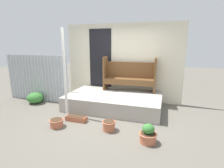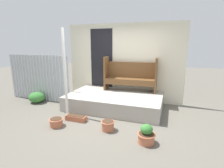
% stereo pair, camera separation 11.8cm
% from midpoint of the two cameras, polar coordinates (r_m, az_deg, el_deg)
% --- Properties ---
extents(ground_plane, '(24.00, 24.00, 0.00)m').
position_cam_midpoint_polar(ground_plane, '(4.74, -1.48, -11.08)').
color(ground_plane, '#666056').
extents(porch_slab, '(2.81, 1.71, 0.43)m').
position_cam_midpoint_polar(porch_slab, '(5.42, 1.55, -5.52)').
color(porch_slab, '#A8A399').
rests_on(porch_slab, ground_plane).
extents(house_wall, '(4.01, 0.08, 2.60)m').
position_cam_midpoint_polar(house_wall, '(6.03, 3.82, 6.99)').
color(house_wall, beige).
rests_on(house_wall, ground_plane).
extents(fence_corrugated, '(2.40, 0.05, 1.57)m').
position_cam_midpoint_polar(fence_corrugated, '(6.51, -22.38, 1.84)').
color(fence_corrugated, '#ADB2B7').
rests_on(fence_corrugated, ground_plane).
extents(support_post, '(0.07, 0.07, 2.34)m').
position_cam_midpoint_polar(support_post, '(4.79, -14.41, 3.40)').
color(support_post, white).
rests_on(support_post, ground_plane).
extents(bench, '(1.70, 0.48, 1.09)m').
position_cam_midpoint_polar(bench, '(5.72, 6.58, 3.06)').
color(bench, brown).
rests_on(bench, porch_slab).
extents(flower_pot_left, '(0.34, 0.34, 0.19)m').
position_cam_midpoint_polar(flower_pot_left, '(4.46, -17.02, -11.76)').
color(flower_pot_left, '#B76647').
rests_on(flower_pot_left, ground_plane).
extents(flower_pot_middle, '(0.32, 0.32, 0.23)m').
position_cam_midpoint_polar(flower_pot_middle, '(4.09, -0.53, -13.27)').
color(flower_pot_middle, '#B76647').
rests_on(flower_pot_middle, ground_plane).
extents(flower_pot_right, '(0.37, 0.37, 0.40)m').
position_cam_midpoint_polar(flower_pot_right, '(3.67, 12.09, -15.96)').
color(flower_pot_right, '#B76647').
rests_on(flower_pot_right, ground_plane).
extents(planter_box_rect, '(0.54, 0.19, 0.14)m').
position_cam_midpoint_polar(planter_box_rect, '(4.66, -10.93, -10.84)').
color(planter_box_rect, '#B26042').
rests_on(planter_box_rect, ground_plane).
extents(shrub_by_fence, '(0.54, 0.48, 0.36)m').
position_cam_midpoint_polar(shrub_by_fence, '(6.37, -22.86, -4.04)').
color(shrub_by_fence, '#387A33').
rests_on(shrub_by_fence, ground_plane).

